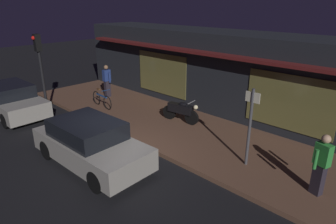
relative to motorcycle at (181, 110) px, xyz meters
The scene contains 11 objects.
ground_plane 3.58m from the motorcycle, 81.21° to the right, with size 60.00×60.00×0.00m, color black.
sidewalk_slab 0.92m from the motorcycle, 41.71° to the right, with size 18.00×4.00×0.15m, color brown.
storefront_building 3.18m from the motorcycle, 79.52° to the left, with size 18.00×3.30×3.60m.
motorcycle is the anchor object (origin of this frame).
bicycle_parked 4.11m from the motorcycle, 162.71° to the right, with size 1.66×0.42×0.91m.
person_photographer 5.09m from the motorcycle, behind, with size 0.61×0.38×1.67m.
person_bystander 5.91m from the motorcycle, 11.63° to the right, with size 0.43×0.61×1.67m.
sign_post 3.99m from the motorcycle, 17.15° to the right, with size 0.44×0.09×2.40m.
traffic_light_pole 6.28m from the motorcycle, 145.28° to the right, with size 0.24×0.33×3.60m.
parked_car_near 7.67m from the motorcycle, 144.74° to the right, with size 4.14×1.86×1.42m.
parked_car_far 4.28m from the motorcycle, 89.22° to the right, with size 4.17×1.92×1.42m.
Camera 1 is at (7.01, -4.99, 4.81)m, focal length 31.52 mm.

